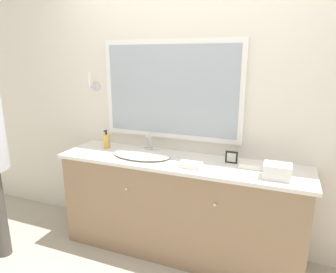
# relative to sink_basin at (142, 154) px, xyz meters

# --- Properties ---
(ground_plane) EXTENTS (14.00, 14.00, 0.00)m
(ground_plane) POSITION_rel_sink_basin_xyz_m (0.35, -0.27, -0.90)
(ground_plane) COLOR #B2A893
(wall_back) EXTENTS (8.00, 0.18, 2.55)m
(wall_back) POSITION_rel_sink_basin_xyz_m (0.34, 0.31, 0.38)
(wall_back) COLOR silver
(wall_back) RESTS_ON ground_plane
(vanity_counter) EXTENTS (2.15, 0.54, 0.88)m
(vanity_counter) POSITION_rel_sink_basin_xyz_m (0.35, 0.02, -0.46)
(vanity_counter) COLOR #937556
(vanity_counter) RESTS_ON ground_plane
(sink_basin) EXTENTS (0.53, 0.36, 0.16)m
(sink_basin) POSITION_rel_sink_basin_xyz_m (0.00, 0.00, 0.00)
(sink_basin) COLOR silver
(sink_basin) RESTS_ON vanity_counter
(soap_bottle) EXTENTS (0.06, 0.06, 0.18)m
(soap_bottle) POSITION_rel_sink_basin_xyz_m (-0.43, 0.11, 0.05)
(soap_bottle) COLOR gold
(soap_bottle) RESTS_ON vanity_counter
(appliance_box) EXTENTS (0.19, 0.15, 0.11)m
(appliance_box) POSITION_rel_sink_basin_xyz_m (1.13, -0.08, 0.03)
(appliance_box) COLOR white
(appliance_box) RESTS_ON vanity_counter
(picture_frame) EXTENTS (0.10, 0.01, 0.10)m
(picture_frame) POSITION_rel_sink_basin_xyz_m (0.77, 0.12, 0.03)
(picture_frame) COLOR black
(picture_frame) RESTS_ON vanity_counter
(hand_towel_near_sink) EXTENTS (0.19, 0.11, 0.04)m
(hand_towel_near_sink) POSITION_rel_sink_basin_xyz_m (0.94, 0.06, 0.00)
(hand_towel_near_sink) COLOR silver
(hand_towel_near_sink) RESTS_ON vanity_counter
(hand_towel_far_corner) EXTENTS (0.18, 0.10, 0.04)m
(hand_towel_far_corner) POSITION_rel_sink_basin_xyz_m (0.48, -0.11, 0.00)
(hand_towel_far_corner) COLOR white
(hand_towel_far_corner) RESTS_ON vanity_counter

